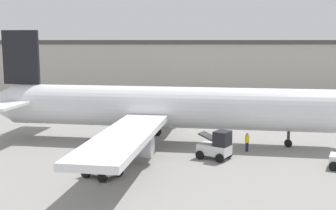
% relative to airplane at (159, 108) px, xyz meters
% --- Properties ---
extents(ground_plane, '(400.00, 400.00, 0.00)m').
position_rel_airplane_xyz_m(ground_plane, '(0.90, -0.16, -3.42)').
color(ground_plane, gray).
extents(terminal_building, '(66.66, 14.32, 10.00)m').
position_rel_airplane_xyz_m(terminal_building, '(6.20, 35.19, 1.59)').
color(terminal_building, '#ADA89E').
rests_on(terminal_building, ground_plane).
extents(airplane, '(39.25, 36.73, 10.89)m').
position_rel_airplane_xyz_m(airplane, '(0.00, 0.00, 0.00)').
color(airplane, white).
rests_on(airplane, ground_plane).
extents(ground_crew_worker, '(0.38, 0.38, 1.71)m').
position_rel_airplane_xyz_m(ground_crew_worker, '(7.92, -3.75, -2.50)').
color(ground_crew_worker, '#1E2338').
rests_on(ground_crew_worker, ground_plane).
extents(baggage_tug, '(3.11, 3.00, 2.31)m').
position_rel_airplane_xyz_m(baggage_tug, '(-3.88, -10.91, -2.38)').
color(baggage_tug, beige).
rests_on(baggage_tug, ground_plane).
extents(belt_loader_truck, '(3.16, 2.97, 2.44)m').
position_rel_airplane_xyz_m(belt_loader_truck, '(4.87, -6.16, -2.30)').
color(belt_loader_truck, silver).
rests_on(belt_loader_truck, ground_plane).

